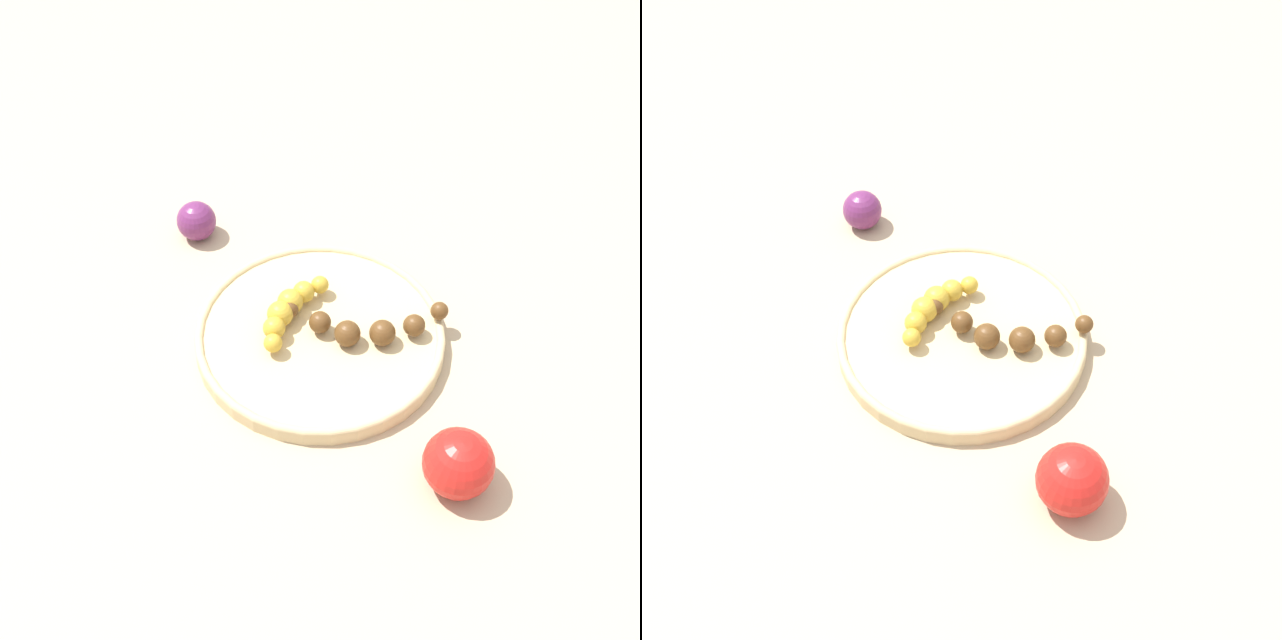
% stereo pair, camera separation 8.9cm
% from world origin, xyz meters
% --- Properties ---
extents(ground_plane, '(2.40, 2.40, 0.00)m').
position_xyz_m(ground_plane, '(0.00, 0.00, 0.00)').
color(ground_plane, tan).
extents(fruit_bowl, '(0.29, 0.29, 0.02)m').
position_xyz_m(fruit_bowl, '(0.00, 0.00, 0.01)').
color(fruit_bowl, '#D1B784').
rests_on(fruit_bowl, ground_plane).
extents(banana_overripe, '(0.17, 0.11, 0.03)m').
position_xyz_m(banana_overripe, '(0.05, 0.02, 0.03)').
color(banana_overripe, '#593819').
rests_on(banana_overripe, fruit_bowl).
extents(banana_spotted, '(0.04, 0.13, 0.03)m').
position_xyz_m(banana_spotted, '(-0.04, -0.00, 0.03)').
color(banana_spotted, gold).
rests_on(banana_spotted, fruit_bowl).
extents(apple_red, '(0.07, 0.07, 0.07)m').
position_xyz_m(apple_red, '(0.21, -0.10, 0.04)').
color(apple_red, red).
rests_on(apple_red, ground_plane).
extents(plum_purple, '(0.05, 0.05, 0.05)m').
position_xyz_m(plum_purple, '(-0.23, 0.08, 0.03)').
color(plum_purple, '#662659').
rests_on(plum_purple, ground_plane).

